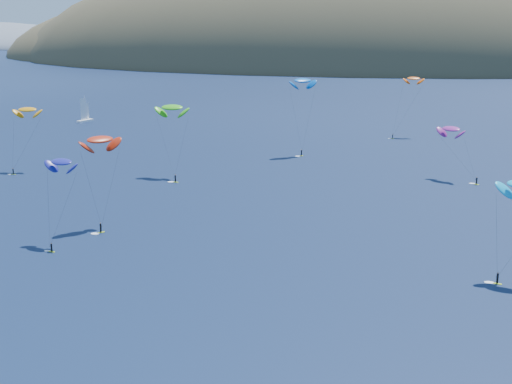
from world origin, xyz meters
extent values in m
ellipsoid|color=#3D3526|center=(20.00, 560.00, -12.60)|extent=(600.00, 300.00, 210.00)
ellipsoid|color=#3D3526|center=(-140.00, 590.00, -7.20)|extent=(340.00, 240.00, 120.00)
ellipsoid|color=slate|center=(-340.00, 720.00, -2.64)|extent=(240.00, 180.00, 44.00)
cube|color=white|center=(-81.63, 213.79, 0.35)|extent=(4.85, 7.73, 0.91)
cylinder|color=white|center=(-81.63, 214.29, 5.64)|extent=(0.14, 0.14, 10.57)
cube|color=#BEDF18|center=(-65.02, 121.31, 0.04)|extent=(1.41, 0.59, 0.08)
cylinder|color=black|center=(-65.02, 121.31, 0.90)|extent=(0.32, 0.32, 1.46)
sphere|color=#8C6047|center=(-65.02, 121.31, 1.74)|extent=(0.25, 0.25, 0.25)
ellipsoid|color=orange|center=(-63.21, 129.29, 17.62)|extent=(8.64, 4.94, 4.56)
cube|color=#BEDF18|center=(-16.63, 120.00, 0.05)|extent=(1.65, 0.55, 0.09)
cylinder|color=black|center=(-16.63, 120.00, 1.07)|extent=(0.38, 0.38, 1.75)
sphere|color=#8C6047|center=(-16.63, 120.00, 2.08)|extent=(0.29, 0.29, 0.29)
ellipsoid|color=green|center=(-19.86, 130.02, 19.16)|extent=(9.77, 4.91, 5.34)
cube|color=#BEDF18|center=(13.85, 160.23, 0.04)|extent=(1.58, 1.25, 0.09)
cylinder|color=black|center=(13.85, 160.23, 1.04)|extent=(0.37, 0.37, 1.69)
sphere|color=#8C6047|center=(13.85, 160.23, 2.02)|extent=(0.28, 0.28, 0.28)
ellipsoid|color=#0150AD|center=(13.39, 165.41, 23.61)|extent=(10.03, 8.59, 5.12)
cube|color=#BEDF18|center=(58.83, 58.50, 0.04)|extent=(1.67, 0.90, 0.09)
cylinder|color=black|center=(58.83, 58.50, 1.05)|extent=(0.38, 0.38, 1.71)
sphere|color=#8C6047|center=(58.83, 58.50, 2.04)|extent=(0.29, 0.29, 0.29)
cube|color=#BEDF18|center=(64.51, 131.05, 0.04)|extent=(1.51, 1.33, 0.09)
cylinder|color=black|center=(64.51, 131.05, 1.03)|extent=(0.37, 0.37, 1.68)
sphere|color=#8C6047|center=(64.51, 131.05, 2.00)|extent=(0.28, 0.28, 0.28)
ellipsoid|color=#871F80|center=(57.61, 138.17, 13.86)|extent=(9.03, 8.29, 4.70)
cube|color=#BEDF18|center=(-20.30, 74.46, 0.05)|extent=(1.50, 1.53, 0.09)
cylinder|color=black|center=(-20.30, 74.46, 1.09)|extent=(0.39, 0.39, 1.78)
sphere|color=#8C6047|center=(-20.30, 74.46, 2.12)|extent=(0.30, 0.30, 0.30)
ellipsoid|color=#AB220C|center=(-21.82, 80.64, 19.08)|extent=(9.45, 9.54, 5.11)
cube|color=#BEDF18|center=(-25.35, 61.30, 0.04)|extent=(1.44, 0.76, 0.08)
cylinder|color=black|center=(-25.35, 61.30, 0.91)|extent=(0.32, 0.32, 1.48)
sphere|color=#8C6047|center=(-25.35, 61.30, 1.76)|extent=(0.25, 0.25, 0.25)
ellipsoid|color=navy|center=(-25.61, 68.95, 16.55)|extent=(8.27, 5.44, 4.24)
cube|color=#BEDF18|center=(43.33, 195.81, 0.03)|extent=(1.26, 0.40, 0.07)
cylinder|color=black|center=(43.33, 195.81, 0.82)|extent=(0.29, 0.29, 1.34)
sphere|color=#8C6047|center=(43.33, 195.81, 1.60)|extent=(0.22, 0.22, 0.22)
ellipsoid|color=#DD540D|center=(50.15, 204.80, 20.94)|extent=(7.36, 3.60, 4.05)
camera|label=1|loc=(36.31, -63.13, 47.56)|focal=50.00mm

